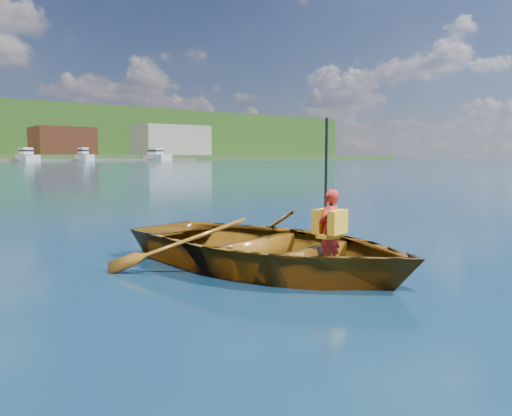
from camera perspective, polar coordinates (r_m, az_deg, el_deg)
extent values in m
plane|color=#162D43|center=(7.57, 4.24, -5.63)|extent=(600.00, 600.00, 0.00)
imported|color=maroon|center=(6.77, 1.11, -4.40)|extent=(4.04, 4.96, 0.90)
imported|color=#AF241C|center=(6.35, 8.38, -2.42)|extent=(0.41, 0.32, 1.00)
cube|color=gold|center=(6.27, 9.34, -1.62)|extent=(0.35, 0.18, 0.30)
cube|color=gold|center=(6.39, 7.47, -1.45)|extent=(0.35, 0.16, 0.30)
cube|color=gold|center=(6.36, 8.37, -3.14)|extent=(0.34, 0.28, 0.05)
cylinder|color=black|center=(6.50, 7.98, 1.79)|extent=(0.04, 0.04, 1.90)
cube|color=brown|center=(177.77, -21.25, 7.14)|extent=(18.00, 16.00, 9.00)
cube|color=gray|center=(192.89, -9.68, 7.62)|extent=(26.00, 16.00, 11.00)
cube|color=silver|center=(152.34, -24.68, 5.14)|extent=(3.68, 13.15, 2.11)
cube|color=silver|center=(153.63, -24.82, 5.94)|extent=(2.58, 5.92, 1.80)
cube|color=black|center=(153.63, -24.82, 5.98)|extent=(2.65, 6.18, 0.50)
cube|color=silver|center=(156.62, -19.01, 5.39)|extent=(2.69, 9.61, 2.28)
cube|color=silver|center=(157.54, -19.15, 6.21)|extent=(1.88, 4.33, 1.80)
cube|color=black|center=(157.54, -19.15, 6.24)|extent=(1.94, 4.52, 0.50)
cube|color=silver|center=(165.58, -11.24, 5.61)|extent=(3.81, 13.62, 2.31)
cube|color=silver|center=(166.81, -11.46, 6.40)|extent=(2.67, 6.13, 1.80)
cube|color=black|center=(166.81, -11.46, 6.43)|extent=(2.75, 6.40, 0.50)
cylinder|color=#382314|center=(249.35, -8.34, 7.32)|extent=(0.80, 0.80, 2.82)
sphere|color=#1E4D15|center=(249.47, -8.35, 8.19)|extent=(5.26, 5.26, 5.26)
cylinder|color=#382314|center=(292.91, -23.96, 9.31)|extent=(0.80, 0.80, 3.37)
sphere|color=#1E4D15|center=(293.25, -24.00, 10.19)|extent=(6.29, 6.29, 6.29)
cylinder|color=#382314|center=(225.54, -17.29, 6.99)|extent=(0.80, 0.80, 3.03)
sphere|color=#1E4D15|center=(225.67, -17.32, 8.01)|extent=(5.66, 5.66, 5.66)
cylinder|color=#382314|center=(253.84, -16.97, 8.09)|extent=(0.80, 0.80, 3.72)
sphere|color=#1E4D15|center=(254.10, -17.01, 9.21)|extent=(6.94, 6.94, 6.94)
cylinder|color=#382314|center=(210.22, -26.56, 6.38)|extent=(0.80, 0.80, 2.60)
sphere|color=#1E4D15|center=(210.32, -26.60, 7.33)|extent=(4.85, 4.85, 4.85)
cylinder|color=#382314|center=(243.74, -12.67, 7.46)|extent=(0.80, 0.80, 3.05)
sphere|color=#1E4D15|center=(243.90, -12.69, 8.41)|extent=(5.68, 5.68, 5.68)
cylinder|color=#382314|center=(240.99, -22.60, 7.67)|extent=(0.80, 0.80, 2.61)
sphere|color=#1E4D15|center=(241.15, -22.63, 8.49)|extent=(4.88, 4.88, 4.88)
cylinder|color=#382314|center=(250.58, -18.27, 8.02)|extent=(0.80, 0.80, 3.55)
sphere|color=#1E4D15|center=(250.82, -18.30, 9.10)|extent=(6.63, 6.63, 6.63)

